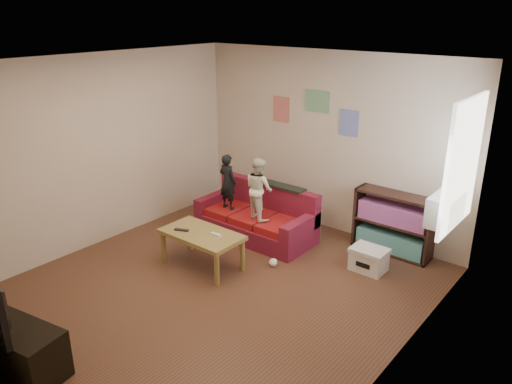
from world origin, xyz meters
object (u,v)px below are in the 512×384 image
Objects in this scene: sofa at (258,219)px; bookshelf at (393,227)px; child_a at (228,182)px; child_b at (259,189)px; tv_stand at (6,344)px; coffee_table at (202,237)px; file_box at (369,259)px.

bookshelf is at bearing 22.09° from sofa.
sofa is at bearing -157.96° from child_a.
sofa is 1.97× the size of child_b.
child_b is 0.70× the size of tv_stand.
child_b reaches higher than bookshelf.
bookshelf reaches higher than coffee_table.
bookshelf is at bearing 57.88° from tv_stand.
coffee_table is 0.99× the size of bookshelf.
child_b is at bearing -172.33° from file_box.
child_a is at bearing -160.37° from sofa.
child_b reaches higher than tv_stand.
sofa is 1.38× the size of tv_stand.
child_a is at bearing 86.60° from tv_stand.
bookshelf is at bearing -155.99° from child_a.
tv_stand is at bearing 105.41° from child_b.
tv_stand is at bearing -90.41° from sofa.
child_a reaches higher than coffee_table.
bookshelf is (2.27, 0.90, -0.41)m from child_a.
sofa reaches higher than coffee_table.
coffee_table is at bearing 102.20° from child_b.
child_b is 1.81m from file_box.
child_b reaches higher than child_a.
child_b is 1.15m from coffee_table.
sofa is 1.97m from bookshelf.
tv_stand is (-0.18, -3.65, -0.59)m from child_b.
coffee_table is at bearing 78.54° from tv_stand.
child_a is 1.87× the size of file_box.
sofa reaches higher than tv_stand.
child_b is at bearing -177.59° from child_a.
child_a is 2.48m from bookshelf.
bookshelf is 0.71m from file_box.
coffee_table is 2.59m from tv_stand.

